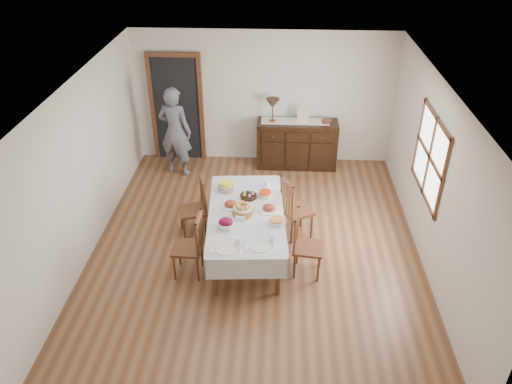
{
  "coord_description": "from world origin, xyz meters",
  "views": [
    {
      "loc": [
        0.33,
        -6.14,
        4.8
      ],
      "look_at": [
        0.0,
        0.1,
        0.95
      ],
      "focal_mm": 35.0,
      "sensor_mm": 36.0,
      "label": 1
    }
  ],
  "objects_px": {
    "chair_right_near": "(305,244)",
    "table_lamp": "(273,104)",
    "chair_left_far": "(196,207)",
    "person": "(175,129)",
    "chair_right_far": "(294,208)",
    "dining_table": "(246,217)",
    "sideboard": "(297,144)",
    "chair_left_near": "(191,245)"
  },
  "relations": [
    {
      "from": "chair_right_far",
      "to": "table_lamp",
      "type": "xyz_separation_m",
      "value": [
        -0.41,
        2.37,
        0.77
      ]
    },
    {
      "from": "person",
      "to": "chair_right_far",
      "type": "bearing_deg",
      "value": 153.39
    },
    {
      "from": "person",
      "to": "dining_table",
      "type": "bearing_deg",
      "value": 136.41
    },
    {
      "from": "dining_table",
      "to": "chair_right_far",
      "type": "relative_size",
      "value": 2.15
    },
    {
      "from": "chair_right_near",
      "to": "table_lamp",
      "type": "distance_m",
      "value": 3.39
    },
    {
      "from": "chair_right_far",
      "to": "person",
      "type": "distance_m",
      "value": 2.98
    },
    {
      "from": "chair_right_near",
      "to": "dining_table",
      "type": "bearing_deg",
      "value": 72.84
    },
    {
      "from": "table_lamp",
      "to": "chair_right_far",
      "type": "bearing_deg",
      "value": -80.26
    },
    {
      "from": "chair_left_far",
      "to": "sideboard",
      "type": "distance_m",
      "value": 2.89
    },
    {
      "from": "chair_left_near",
      "to": "person",
      "type": "height_order",
      "value": "person"
    },
    {
      "from": "dining_table",
      "to": "chair_left_far",
      "type": "bearing_deg",
      "value": 146.63
    },
    {
      "from": "dining_table",
      "to": "table_lamp",
      "type": "xyz_separation_m",
      "value": [
        0.31,
        2.85,
        0.64
      ]
    },
    {
      "from": "chair_left_near",
      "to": "chair_right_near",
      "type": "relative_size",
      "value": 1.0
    },
    {
      "from": "table_lamp",
      "to": "chair_right_near",
      "type": "bearing_deg",
      "value": -80.52
    },
    {
      "from": "dining_table",
      "to": "sideboard",
      "type": "relative_size",
      "value": 1.43
    },
    {
      "from": "chair_left_far",
      "to": "table_lamp",
      "type": "bearing_deg",
      "value": 135.85
    },
    {
      "from": "sideboard",
      "to": "table_lamp",
      "type": "xyz_separation_m",
      "value": [
        -0.49,
        0.0,
        0.82
      ]
    },
    {
      "from": "chair_left_far",
      "to": "person",
      "type": "distance_m",
      "value": 2.12
    },
    {
      "from": "chair_right_far",
      "to": "sideboard",
      "type": "bearing_deg",
      "value": -28.04
    },
    {
      "from": "chair_right_near",
      "to": "chair_right_far",
      "type": "relative_size",
      "value": 0.96
    },
    {
      "from": "chair_right_far",
      "to": "sideboard",
      "type": "xyz_separation_m",
      "value": [
        0.08,
        2.37,
        -0.05
      ]
    },
    {
      "from": "dining_table",
      "to": "table_lamp",
      "type": "distance_m",
      "value": 2.94
    },
    {
      "from": "chair_right_far",
      "to": "person",
      "type": "height_order",
      "value": "person"
    },
    {
      "from": "chair_right_far",
      "to": "table_lamp",
      "type": "distance_m",
      "value": 2.53
    },
    {
      "from": "chair_right_near",
      "to": "table_lamp",
      "type": "bearing_deg",
      "value": 17.39
    },
    {
      "from": "chair_left_near",
      "to": "chair_left_far",
      "type": "xyz_separation_m",
      "value": [
        -0.08,
        0.97,
        -0.0
      ]
    },
    {
      "from": "chair_left_far",
      "to": "person",
      "type": "xyz_separation_m",
      "value": [
        -0.67,
        1.96,
        0.43
      ]
    },
    {
      "from": "chair_left_far",
      "to": "chair_right_far",
      "type": "relative_size",
      "value": 0.95
    },
    {
      "from": "chair_left_near",
      "to": "chair_right_near",
      "type": "distance_m",
      "value": 1.61
    },
    {
      "from": "chair_left_near",
      "to": "table_lamp",
      "type": "xyz_separation_m",
      "value": [
        1.06,
        3.36,
        0.79
      ]
    },
    {
      "from": "chair_right_near",
      "to": "sideboard",
      "type": "relative_size",
      "value": 0.64
    },
    {
      "from": "chair_right_far",
      "to": "chair_left_far",
      "type": "bearing_deg",
      "value": 64.34
    },
    {
      "from": "dining_table",
      "to": "chair_left_far",
      "type": "xyz_separation_m",
      "value": [
        -0.83,
        0.47,
        -0.15
      ]
    },
    {
      "from": "dining_table",
      "to": "sideboard",
      "type": "bearing_deg",
      "value": 70.25
    },
    {
      "from": "chair_left_far",
      "to": "chair_right_far",
      "type": "height_order",
      "value": "chair_right_far"
    },
    {
      "from": "sideboard",
      "to": "chair_left_near",
      "type": "bearing_deg",
      "value": -114.74
    },
    {
      "from": "chair_left_far",
      "to": "table_lamp",
      "type": "height_order",
      "value": "table_lamp"
    },
    {
      "from": "chair_left_far",
      "to": "person",
      "type": "relative_size",
      "value": 0.53
    },
    {
      "from": "chair_right_near",
      "to": "table_lamp",
      "type": "height_order",
      "value": "table_lamp"
    },
    {
      "from": "chair_left_far",
      "to": "chair_right_near",
      "type": "height_order",
      "value": "chair_right_near"
    },
    {
      "from": "person",
      "to": "table_lamp",
      "type": "relative_size",
      "value": 4.04
    },
    {
      "from": "chair_right_near",
      "to": "table_lamp",
      "type": "relative_size",
      "value": 2.16
    }
  ]
}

